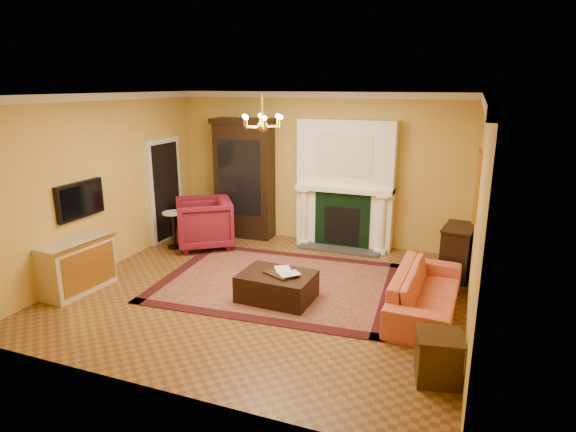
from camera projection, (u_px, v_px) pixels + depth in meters
The scene contains 26 objects.
floor at pixel (265, 291), 7.59m from camera, with size 6.00×5.50×0.02m, color brown.
ceiling at pixel (262, 94), 6.79m from camera, with size 6.00×5.50×0.02m, color white.
wall_back at pixel (319, 169), 9.67m from camera, with size 6.00×0.02×3.00m, color gold.
wall_front at pixel (150, 258), 4.70m from camera, with size 6.00×0.02×3.00m, color gold.
wall_left at pixel (103, 183), 8.23m from camera, with size 0.02×5.50×3.00m, color gold.
wall_right at pixel (479, 217), 6.15m from camera, with size 0.02×5.50×3.00m, color gold.
fireplace at pixel (345, 187), 9.38m from camera, with size 1.90×0.70×2.50m.
crown_molding at pixel (286, 97), 7.67m from camera, with size 6.00×5.50×0.12m.
doorway at pixel (165, 190), 9.86m from camera, with size 0.08×1.05×2.10m.
tv_panel at pixel (80, 200), 7.70m from camera, with size 0.09×0.95×0.58m.
gilt_mirror at pixel (477, 185), 7.39m from camera, with size 0.06×0.76×1.05m.
chandelier at pixel (262, 123), 6.90m from camera, with size 0.63×0.55×0.53m.
oriental_rug at pixel (278, 282), 7.88m from camera, with size 3.76×2.82×0.02m, color #4E1017.
china_cabinet at pixel (245, 181), 10.04m from camera, with size 1.18×0.54×2.37m, color black.
wingback_armchair at pixel (204, 221), 9.49m from camera, with size 1.04×0.98×1.07m, color maroon.
pedestal_table at pixel (174, 227), 9.45m from camera, with size 0.41×0.41×0.73m.
commode at pixel (76, 266), 7.47m from camera, with size 0.52×1.10×0.82m, color beige.
coral_sofa at pixel (426, 285), 6.75m from camera, with size 2.13×0.62×0.83m, color #BE633C.
end_table at pixel (438, 359), 5.22m from camera, with size 0.45×0.45×0.52m, color #3D2710.
console_table at pixel (457, 253), 8.00m from camera, with size 0.44×0.77×0.86m, color black.
leather_ottoman at pixel (277, 286), 7.21m from camera, with size 1.08×0.78×0.40m, color black.
ottoman_tray at pixel (281, 273), 7.13m from camera, with size 0.45×0.35×0.03m, color black.
book_a at pixel (275, 262), 7.13m from camera, with size 0.22×0.03×0.30m, color gray.
book_b at pixel (286, 263), 7.08m from camera, with size 0.22×0.02×0.30m, color gray.
topiary_left at pixel (314, 171), 9.48m from camera, with size 0.17×0.17×0.45m.
topiary_right at pixel (381, 176), 9.03m from camera, with size 0.16×0.16×0.43m.
Camera 1 is at (2.85, -6.41, 3.14)m, focal length 30.00 mm.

